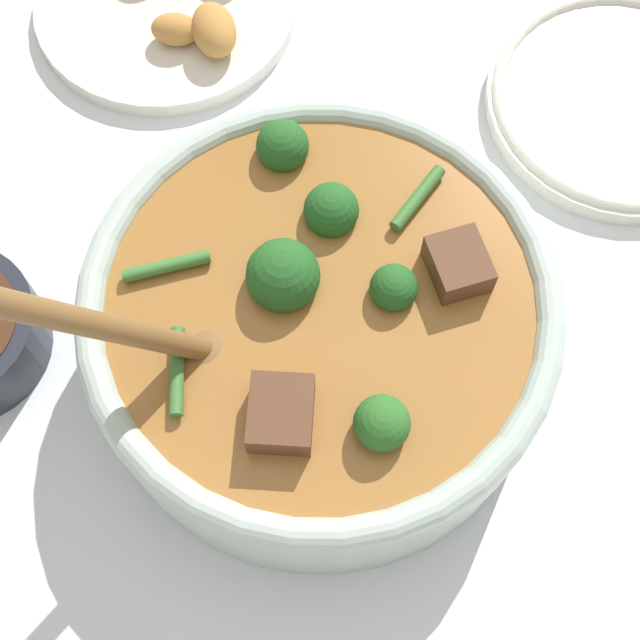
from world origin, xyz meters
TOP-DOWN VIEW (x-y plane):
  - ground_plane at (0.00, 0.00)m, footprint 4.00×4.00m
  - stew_bowl at (0.00, -0.00)m, footprint 0.27×0.25m
  - empty_plate at (-0.25, 0.09)m, footprint 0.18×0.18m
  - food_plate at (-0.18, -0.22)m, footprint 0.18×0.18m

SIDE VIEW (x-z plane):
  - ground_plane at x=0.00m, z-range 0.00..0.00m
  - empty_plate at x=-0.25m, z-range 0.00..0.02m
  - food_plate at x=-0.18m, z-range -0.01..0.03m
  - stew_bowl at x=0.00m, z-range -0.09..0.19m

